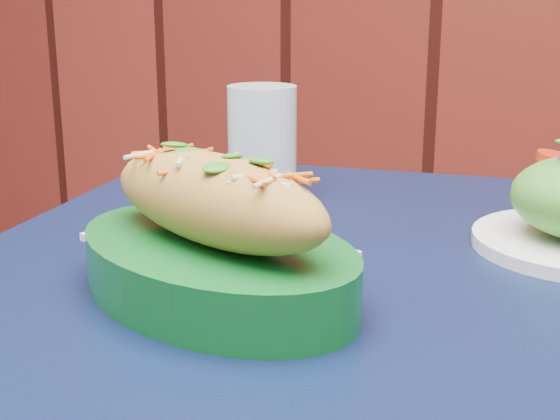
% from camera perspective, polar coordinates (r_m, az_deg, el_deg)
% --- Properties ---
extents(cafe_table, '(0.92, 0.92, 0.75)m').
position_cam_1_polar(cafe_table, '(0.68, 9.19, -12.18)').
color(cafe_table, black).
rests_on(cafe_table, ground).
extents(banh_mi_basket, '(0.30, 0.25, 0.12)m').
position_cam_1_polar(banh_mi_basket, '(0.59, -4.73, -2.07)').
color(banh_mi_basket, '#0C571E').
rests_on(banh_mi_basket, cafe_table).
extents(water_glass, '(0.08, 0.08, 0.13)m').
position_cam_1_polar(water_glass, '(0.88, -1.31, 5.01)').
color(water_glass, silver).
rests_on(water_glass, cafe_table).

